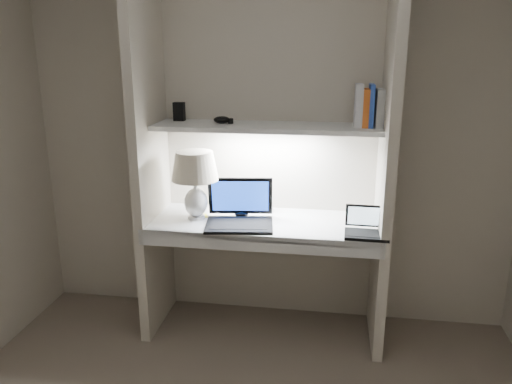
% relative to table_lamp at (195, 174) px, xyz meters
% --- Properties ---
extents(back_wall, '(3.20, 0.01, 2.50)m').
position_rel_table_lamp_xyz_m(back_wall, '(0.43, 0.30, 0.19)').
color(back_wall, beige).
rests_on(back_wall, floor).
extents(alcove_panel_left, '(0.06, 0.55, 2.50)m').
position_rel_table_lamp_xyz_m(alcove_panel_left, '(-0.30, 0.03, 0.19)').
color(alcove_panel_left, beige).
rests_on(alcove_panel_left, floor).
extents(alcove_panel_right, '(0.06, 0.55, 2.50)m').
position_rel_table_lamp_xyz_m(alcove_panel_right, '(1.16, 0.03, 0.19)').
color(alcove_panel_right, beige).
rests_on(alcove_panel_right, floor).
extents(desk, '(1.40, 0.55, 0.04)m').
position_rel_table_lamp_xyz_m(desk, '(0.43, 0.03, -0.31)').
color(desk, white).
rests_on(desk, alcove_panel_left).
extents(desk_apron, '(1.46, 0.03, 0.10)m').
position_rel_table_lamp_xyz_m(desk_apron, '(0.43, -0.23, -0.34)').
color(desk_apron, silver).
rests_on(desk_apron, desk).
extents(shelf, '(1.40, 0.36, 0.03)m').
position_rel_table_lamp_xyz_m(shelf, '(0.43, 0.12, 0.29)').
color(shelf, silver).
rests_on(shelf, back_wall).
extents(strip_light, '(0.60, 0.04, 0.02)m').
position_rel_table_lamp_xyz_m(strip_light, '(0.43, 0.12, 0.26)').
color(strip_light, white).
rests_on(strip_light, shelf).
extents(table_lamp, '(0.30, 0.30, 0.44)m').
position_rel_table_lamp_xyz_m(table_lamp, '(0.00, 0.00, 0.00)').
color(table_lamp, white).
rests_on(table_lamp, desk).
extents(laptop_main, '(0.45, 0.40, 0.27)m').
position_rel_table_lamp_xyz_m(laptop_main, '(0.29, -0.04, -0.23)').
color(laptop_main, black).
rests_on(laptop_main, desk).
extents(laptop_netbook, '(0.26, 0.23, 0.16)m').
position_rel_table_lamp_xyz_m(laptop_netbook, '(1.06, -0.12, -0.26)').
color(laptop_netbook, black).
rests_on(laptop_netbook, desk).
extents(speaker, '(0.11, 0.09, 0.14)m').
position_rel_table_lamp_xyz_m(speaker, '(0.41, 0.20, -0.23)').
color(speaker, silver).
rests_on(speaker, desk).
extents(mouse, '(0.09, 0.06, 0.03)m').
position_rel_table_lamp_xyz_m(mouse, '(0.28, 0.08, -0.28)').
color(mouse, black).
rests_on(mouse, desk).
extents(cable_coil, '(0.11, 0.11, 0.01)m').
position_rel_table_lamp_xyz_m(cable_coil, '(0.31, -0.03, -0.29)').
color(cable_coil, black).
rests_on(cable_coil, desk).
extents(sticky_note, '(0.10, 0.10, 0.00)m').
position_rel_table_lamp_xyz_m(sticky_note, '(0.02, 0.05, -0.29)').
color(sticky_note, yellow).
rests_on(sticky_note, desk).
extents(book_row, '(0.24, 0.17, 0.25)m').
position_rel_table_lamp_xyz_m(book_row, '(1.08, 0.14, 0.42)').
color(book_row, silver).
rests_on(book_row, shelf).
extents(shelf_box, '(0.07, 0.05, 0.12)m').
position_rel_table_lamp_xyz_m(shelf_box, '(-0.15, 0.21, 0.36)').
color(shelf_box, black).
rests_on(shelf_box, shelf).
extents(shelf_gadget, '(0.11, 0.09, 0.04)m').
position_rel_table_lamp_xyz_m(shelf_gadget, '(0.15, 0.13, 0.32)').
color(shelf_gadget, black).
rests_on(shelf_gadget, shelf).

